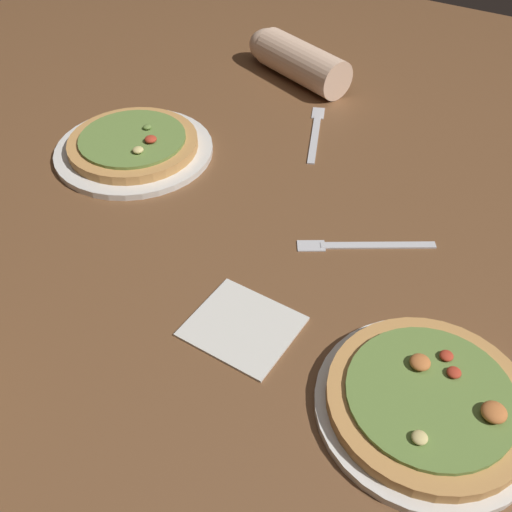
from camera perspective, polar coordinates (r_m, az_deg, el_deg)
The scene contains 7 objects.
ground_plane at distance 0.92m, azimuth 0.00°, elevation -1.59°, with size 2.40×2.40×0.03m, color brown.
pizza_plate_near at distance 0.76m, azimuth 16.21°, elevation -13.29°, with size 0.27×0.27×0.05m.
pizza_plate_far at distance 1.17m, azimuth -11.66°, elevation 10.29°, with size 0.30×0.30×0.05m.
napkin_folded at distance 0.82m, azimuth -1.31°, elevation -6.70°, with size 0.14×0.13×0.01m, color silver.
fork_left at distance 1.22m, azimuth 5.72°, elevation 11.78°, with size 0.10×0.20×0.01m.
fork_spare at distance 0.96m, azimuth 10.19°, elevation 1.07°, with size 0.20×0.13×0.01m.
diner_arm at distance 1.41m, azimuth 3.60°, elevation 18.41°, with size 0.28×0.16×0.09m.
Camera 1 is at (0.34, -0.56, 0.63)m, focal length 41.70 mm.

